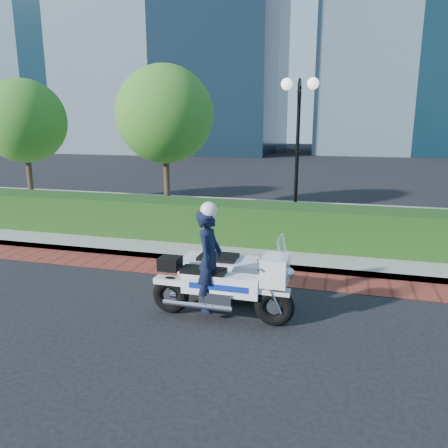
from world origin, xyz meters
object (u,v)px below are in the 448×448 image
(police_motorcycle, at_px, (221,273))
(tree_b, at_px, (165,115))
(lamppost, at_px, (298,131))
(tree_a, at_px, (24,121))

(police_motorcycle, bearing_deg, tree_b, 119.76)
(tree_b, bearing_deg, lamppost, -16.11)
(lamppost, xyz_separation_m, tree_a, (-10.00, 1.30, 0.26))
(tree_a, xyz_separation_m, tree_b, (5.50, 0.00, 0.21))
(tree_a, distance_m, police_motorcycle, 11.89)
(tree_a, relative_size, police_motorcycle, 1.88)
(tree_a, bearing_deg, police_motorcycle, -36.17)
(tree_a, bearing_deg, tree_b, 0.00)
(lamppost, xyz_separation_m, tree_b, (-4.50, 1.30, 0.48))
(tree_b, xyz_separation_m, police_motorcycle, (3.88, -6.86, -2.76))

